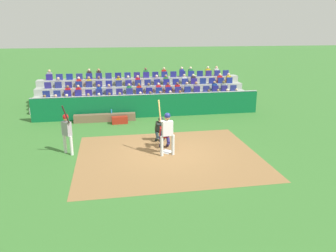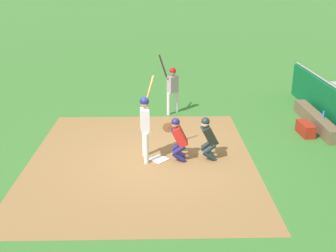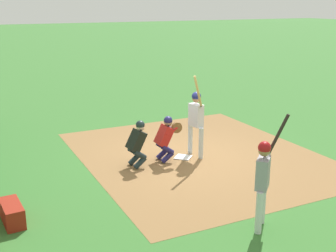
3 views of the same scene
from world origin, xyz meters
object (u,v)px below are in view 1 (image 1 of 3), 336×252
batter_at_plate (167,129)px  home_plate_umpire (160,128)px  home_plate_marker (167,152)px  catcher_crouching (164,133)px  on_deck_batter (67,130)px  dugout_bench (105,118)px  water_bottle_on_bench (111,111)px  equipment_duffel_bag (120,120)px

batter_at_plate → home_plate_umpire: 1.84m
home_plate_marker → catcher_crouching: 0.88m
catcher_crouching → on_deck_batter: on_deck_batter is taller
batter_at_plate → on_deck_batter: batter_at_plate is taller
home_plate_marker → dugout_bench: bearing=-63.9°
on_deck_batter → dugout_bench: bearing=-106.9°
home_plate_umpire → on_deck_batter: on_deck_batter is taller
dugout_bench → water_bottle_on_bench: bearing=-166.2°
catcher_crouching → home_plate_umpire: size_ratio=1.01×
catcher_crouching → on_deck_batter: (4.17, 0.02, 0.39)m
catcher_crouching → home_plate_umpire: bearing=-86.6°
dugout_bench → equipment_duffel_bag: size_ratio=4.01×
equipment_duffel_bag → on_deck_batter: (2.32, 4.31, 0.89)m
catcher_crouching → on_deck_batter: 4.19m
water_bottle_on_bench → home_plate_umpire: bearing=118.3°
on_deck_batter → home_plate_marker: bearing=172.9°
catcher_crouching → dugout_bench: catcher_crouching is taller
home_plate_umpire → equipment_duffel_bag: bearing=-62.4°
catcher_crouching → dugout_bench: size_ratio=0.36×
catcher_crouching → water_bottle_on_bench: size_ratio=5.45×
batter_at_plate → water_bottle_on_bench: (2.24, -5.92, -0.62)m
home_plate_umpire → dugout_bench: 4.85m
water_bottle_on_bench → on_deck_batter: (1.89, 5.03, 0.54)m
dugout_bench → equipment_duffel_bag: (-0.82, 0.62, -0.02)m
home_plate_marker → on_deck_batter: on_deck_batter is taller
water_bottle_on_bench → equipment_duffel_bag: bearing=121.3°
home_plate_umpire → dugout_bench: size_ratio=0.36×
catcher_crouching → dugout_bench: (2.67, -4.92, -0.49)m
dugout_bench → batter_at_plate: bearing=114.3°
home_plate_umpire → water_bottle_on_bench: 4.71m
home_plate_marker → catcher_crouching: bearing=-89.7°
home_plate_marker → dugout_bench: 6.07m
water_bottle_on_bench → on_deck_batter: bearing=69.5°
catcher_crouching → water_bottle_on_bench: bearing=-65.5°
home_plate_marker → catcher_crouching: catcher_crouching is taller
batter_at_plate → home_plate_umpire: size_ratio=1.87×
home_plate_umpire → water_bottle_on_bench: bearing=-61.7°
on_deck_batter → batter_at_plate: bearing=167.8°
dugout_bench → water_bottle_on_bench: 0.52m
batter_at_plate → dugout_bench: batter_at_plate is taller
batter_at_plate → catcher_crouching: 1.02m
home_plate_umpire → water_bottle_on_bench: home_plate_umpire is taller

